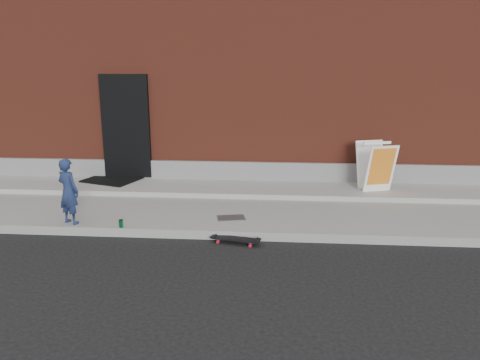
# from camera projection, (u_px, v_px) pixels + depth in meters

# --- Properties ---
(ground) EXTENTS (80.00, 80.00, 0.00)m
(ground) POSITION_uv_depth(u_px,v_px,m) (232.00, 240.00, 7.53)
(ground) COLOR black
(ground) RESTS_ON ground
(sidewalk) EXTENTS (20.00, 3.00, 0.15)m
(sidewalk) POSITION_uv_depth(u_px,v_px,m) (239.00, 207.00, 8.96)
(sidewalk) COLOR gray
(sidewalk) RESTS_ON ground
(apron) EXTENTS (20.00, 1.20, 0.10)m
(apron) POSITION_uv_depth(u_px,v_px,m) (242.00, 189.00, 9.80)
(apron) COLOR #969690
(apron) RESTS_ON sidewalk
(building) EXTENTS (20.00, 8.10, 5.00)m
(building) POSITION_uv_depth(u_px,v_px,m) (254.00, 71.00, 13.65)
(building) COLOR maroon
(building) RESTS_ON ground
(child) EXTENTS (0.48, 0.41, 1.11)m
(child) POSITION_uv_depth(u_px,v_px,m) (68.00, 191.00, 7.75)
(child) COLOR #1B274D
(child) RESTS_ON sidewalk
(skateboard) EXTENTS (0.79, 0.36, 0.09)m
(skateboard) POSITION_uv_depth(u_px,v_px,m) (236.00, 239.00, 7.39)
(skateboard) COLOR red
(skateboard) RESTS_ON ground
(pizza_sign) EXTENTS (0.77, 0.84, 0.99)m
(pizza_sign) POSITION_uv_depth(u_px,v_px,m) (376.00, 166.00, 9.40)
(pizza_sign) COLOR white
(pizza_sign) RESTS_ON apron
(soda_can) EXTENTS (0.08, 0.08, 0.13)m
(soda_can) POSITION_uv_depth(u_px,v_px,m) (121.00, 224.00, 7.66)
(soda_can) COLOR #1A8341
(soda_can) RESTS_ON sidewalk
(doormat) EXTENTS (1.32, 1.19, 0.03)m
(doormat) POSITION_uv_depth(u_px,v_px,m) (112.00, 179.00, 10.28)
(doormat) COLOR black
(doormat) RESTS_ON apron
(utility_plate) EXTENTS (0.52, 0.40, 0.01)m
(utility_plate) POSITION_uv_depth(u_px,v_px,m) (231.00, 218.00, 8.12)
(utility_plate) COLOR #525357
(utility_plate) RESTS_ON sidewalk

